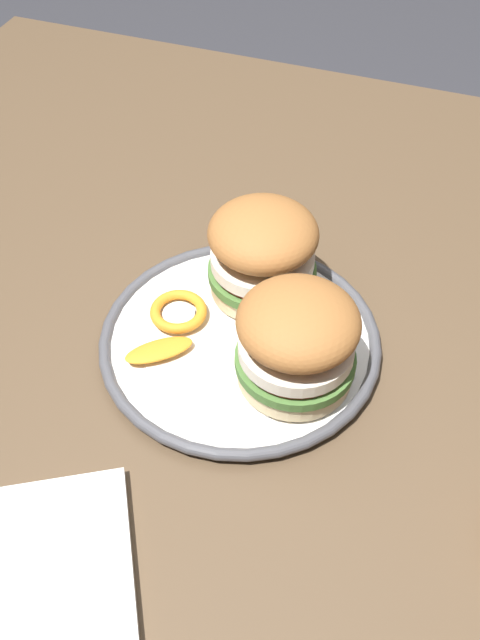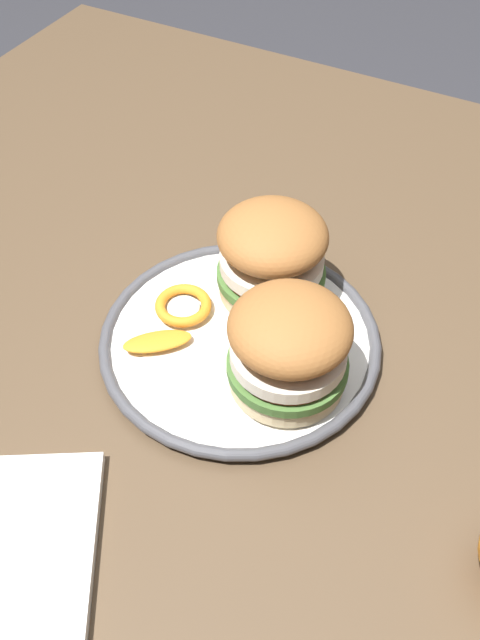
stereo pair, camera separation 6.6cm
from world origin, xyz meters
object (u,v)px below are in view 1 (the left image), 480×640
object	(u,v)px
sandwich_half_left	(263,251)
dinner_plate	(240,341)
dining_table	(244,375)
sandwich_half_right	(297,340)

from	to	relation	value
sandwich_half_left	dinner_plate	bearing A→B (deg)	91.01
dining_table	sandwich_half_left	size ratio (longest dim) A/B	7.90
dinner_plate	sandwich_half_left	bearing A→B (deg)	-88.99
dining_table	dinner_plate	bearing A→B (deg)	102.66
dining_table	sandwich_half_right	distance (m)	0.20
dining_table	sandwich_half_left	xyz separation A→B (m)	(-0.01, -0.03, 0.17)
sandwich_half_left	dining_table	bearing A→B (deg)	75.45
dinner_plate	sandwich_half_left	distance (m)	0.09
sandwich_half_left	sandwich_half_right	size ratio (longest dim) A/B	0.98
dinner_plate	sandwich_half_right	bearing A→B (deg)	155.13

